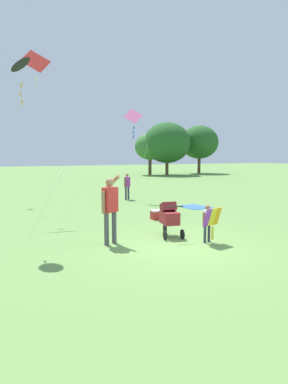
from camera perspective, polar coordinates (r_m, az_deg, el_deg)
name	(u,v)px	position (r m, az deg, el deg)	size (l,w,h in m)	color
ground_plane	(178,247)	(9.11, 5.76, -9.05)	(120.00, 120.00, 0.00)	#668E47
treeline_distant	(52,141)	(35.29, -15.12, 8.24)	(45.25, 6.64, 5.96)	brown
child_with_butterfly_kite	(208,220)	(9.47, 10.66, -4.62)	(0.60, 0.41, 1.04)	#33384C
person_adult_flyer	(110,204)	(9.14, -5.71, -2.09)	(0.58, 0.68, 1.87)	#4C4C51
stroller	(169,216)	(10.04, 4.24, -4.02)	(0.63, 1.11, 1.03)	black
kite_adult_black	(21,67)	(10.00, -19.80, 19.06)	(2.63, 1.38, 4.95)	black
kite_orange_delta	(134,119)	(17.73, -1.74, 12.08)	(0.87, 3.18, 4.71)	pink
kite_green_novelty	(37,66)	(13.97, -17.41, 19.45)	(2.36, 2.36, 6.28)	red
distant_kites_cluster	(11,55)	(30.72, -21.30, 20.55)	(29.47, 13.08, 9.26)	yellow
person_sitting_far	(127,184)	(17.95, -2.84, 1.31)	(0.40, 0.31, 1.39)	#33384C
picnic_blanket	(195,207)	(15.71, 8.49, -2.48)	(1.12, 1.32, 0.02)	#3366B2
cooler_box	(157,215)	(12.69, 2.22, -3.77)	(0.45, 0.33, 0.35)	red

